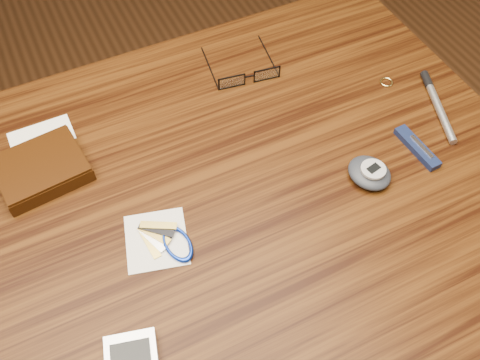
# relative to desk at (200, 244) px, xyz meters

# --- Properties ---
(desk) EXTENTS (1.00, 0.70, 0.75)m
(desk) POSITION_rel_desk_xyz_m (0.00, 0.00, 0.00)
(desk) COLOR #341A08
(desk) RESTS_ON ground
(wallet_and_card) EXTENTS (0.13, 0.16, 0.03)m
(wallet_and_card) POSITION_rel_desk_xyz_m (-0.18, 0.15, 0.12)
(wallet_and_card) COLOR black
(wallet_and_card) RESTS_ON desk
(eyeglasses) EXTENTS (0.12, 0.12, 0.02)m
(eyeglasses) POSITION_rel_desk_xyz_m (0.18, 0.20, 0.11)
(eyeglasses) COLOR black
(eyeglasses) RESTS_ON desk
(gold_ring) EXTENTS (0.02, 0.02, 0.00)m
(gold_ring) POSITION_rel_desk_xyz_m (0.38, 0.09, 0.10)
(gold_ring) COLOR #E2CA6F
(gold_ring) RESTS_ON desk
(pedometer) EXTENTS (0.07, 0.08, 0.03)m
(pedometer) POSITION_rel_desk_xyz_m (0.24, -0.06, 0.11)
(pedometer) COLOR #20242B
(pedometer) RESTS_ON desk
(notepad_keys) EXTENTS (0.10, 0.11, 0.01)m
(notepad_keys) POSITION_rel_desk_xyz_m (-0.06, -0.03, 0.11)
(notepad_keys) COLOR silver
(notepad_keys) RESTS_ON desk
(pocket_knife) EXTENTS (0.02, 0.09, 0.01)m
(pocket_knife) POSITION_rel_desk_xyz_m (0.34, -0.05, 0.11)
(pocket_knife) COLOR #0E153A
(pocket_knife) RESTS_ON desk
(silver_pen) EXTENTS (0.07, 0.15, 0.01)m
(silver_pen) POSITION_rel_desk_xyz_m (0.42, 0.02, 0.11)
(silver_pen) COLOR #BBBBC0
(silver_pen) RESTS_ON desk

